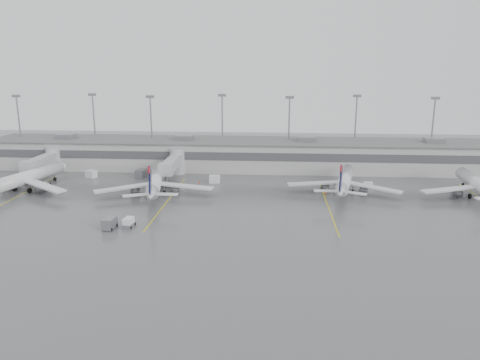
# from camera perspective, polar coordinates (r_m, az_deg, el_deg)

# --- Properties ---
(ground) EXTENTS (260.00, 260.00, 0.00)m
(ground) POSITION_cam_1_polar(r_m,az_deg,el_deg) (79.78, -0.23, -7.71)
(ground) COLOR #545456
(ground) RESTS_ON ground
(terminal) EXTENTS (152.00, 17.00, 9.45)m
(terminal) POSITION_cam_1_polar(r_m,az_deg,el_deg) (134.40, 1.66, 3.17)
(terminal) COLOR #A6A5A1
(terminal) RESTS_ON ground
(light_masts) EXTENTS (142.40, 8.00, 20.60)m
(light_masts) POSITION_cam_1_polar(r_m,az_deg,el_deg) (138.85, 1.79, 6.80)
(light_masts) COLOR gray
(light_masts) RESTS_ON ground
(jet_bridge_left) EXTENTS (4.00, 17.20, 7.00)m
(jet_bridge_left) POSITION_cam_1_polar(r_m,az_deg,el_deg) (136.77, -22.52, 2.15)
(jet_bridge_left) COLOR #A0A2A5
(jet_bridge_left) RESTS_ON ground
(jet_bridge_right) EXTENTS (4.00, 17.20, 7.00)m
(jet_bridge_right) POSITION_cam_1_polar(r_m,az_deg,el_deg) (125.09, -8.02, 2.07)
(jet_bridge_right) COLOR #A0A2A5
(jet_bridge_right) RESTS_ON ground
(stand_markings) EXTENTS (105.25, 40.00, 0.01)m
(stand_markings) POSITION_cam_1_polar(r_m,az_deg,el_deg) (102.40, 0.80, -2.73)
(stand_markings) COLOR yellow
(stand_markings) RESTS_ON ground
(jet_far_left) EXTENTS (27.47, 31.17, 10.27)m
(jet_far_left) POSITION_cam_1_polar(r_m,az_deg,el_deg) (121.44, -25.00, 0.17)
(jet_far_left) COLOR silver
(jet_far_left) RESTS_ON ground
(jet_mid_left) EXTENTS (26.65, 30.13, 9.82)m
(jet_mid_left) POSITION_cam_1_polar(r_m,az_deg,el_deg) (109.23, -10.34, -0.22)
(jet_mid_left) COLOR silver
(jet_mid_left) RESTS_ON ground
(jet_mid_right) EXTENTS (25.68, 29.09, 9.53)m
(jet_mid_right) POSITION_cam_1_polar(r_m,az_deg,el_deg) (111.74, 12.61, -0.06)
(jet_mid_right) COLOR silver
(jet_mid_right) RESTS_ON ground
(jet_far_right) EXTENTS (26.97, 30.28, 9.79)m
(jet_far_right) POSITION_cam_1_polar(r_m,az_deg,el_deg) (117.65, 27.22, -0.56)
(jet_far_right) COLOR silver
(jet_far_right) RESTS_ON ground
(baggage_tug) EXTENTS (2.05, 2.94, 1.80)m
(baggage_tug) POSITION_cam_1_polar(r_m,az_deg,el_deg) (89.51, -13.42, -5.17)
(baggage_tug) COLOR white
(baggage_tug) RESTS_ON ground
(baggage_cart) EXTENTS (2.12, 3.35, 2.05)m
(baggage_cart) POSITION_cam_1_polar(r_m,az_deg,el_deg) (89.33, -15.63, -5.10)
(baggage_cart) COLOR slate
(baggage_cart) RESTS_ON ground
(gse_uld_a) EXTENTS (3.21, 2.75, 1.92)m
(gse_uld_a) POSITION_cam_1_polar(r_m,az_deg,el_deg) (130.45, -17.68, 0.72)
(gse_uld_a) COLOR white
(gse_uld_a) RESTS_ON ground
(gse_uld_b) EXTENTS (2.76, 1.91, 1.89)m
(gse_uld_b) POSITION_cam_1_polar(r_m,az_deg,el_deg) (118.90, -3.11, 0.11)
(gse_uld_b) COLOR white
(gse_uld_b) RESTS_ON ground
(gse_uld_c) EXTENTS (2.15, 1.44, 1.52)m
(gse_uld_c) POSITION_cam_1_polar(r_m,az_deg,el_deg) (117.76, 15.33, -0.61)
(gse_uld_c) COLOR white
(gse_uld_c) RESTS_ON ground
(gse_loader) EXTENTS (2.74, 3.81, 2.18)m
(gse_loader) POSITION_cam_1_polar(r_m,az_deg,el_deg) (126.92, -11.94, 0.79)
(gse_loader) COLOR slate
(gse_loader) RESTS_ON ground
(cone_a) EXTENTS (0.47, 0.47, 0.75)m
(cone_a) POSITION_cam_1_polar(r_m,az_deg,el_deg) (122.70, -24.42, -0.99)
(cone_a) COLOR #FF4405
(cone_a) RESTS_ON ground
(cone_b) EXTENTS (0.40, 0.40, 0.64)m
(cone_b) POSITION_cam_1_polar(r_m,az_deg,el_deg) (118.86, -4.97, -0.24)
(cone_b) COLOR #FF4405
(cone_b) RESTS_ON ground
(cone_c) EXTENTS (0.47, 0.47, 0.76)m
(cone_c) POSITION_cam_1_polar(r_m,az_deg,el_deg) (110.75, 10.37, -1.46)
(cone_c) COLOR #FF4405
(cone_c) RESTS_ON ground
(cone_d) EXTENTS (0.44, 0.44, 0.70)m
(cone_d) POSITION_cam_1_polar(r_m,az_deg,el_deg) (126.27, 25.86, -0.76)
(cone_d) COLOR #FF4405
(cone_d) RESTS_ON ground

